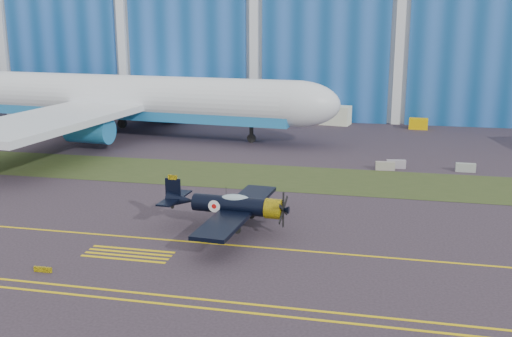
% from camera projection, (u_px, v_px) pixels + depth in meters
% --- Properties ---
extents(ground, '(260.00, 260.00, 0.00)m').
position_uv_depth(ground, '(400.00, 233.00, 44.34)').
color(ground, '#392D38').
rests_on(ground, ground).
extents(grass_median, '(260.00, 10.00, 0.02)m').
position_uv_depth(grass_median, '(398.00, 184.00, 57.61)').
color(grass_median, '#475128').
rests_on(grass_median, ground).
extents(hangar, '(220.00, 45.70, 30.00)m').
position_uv_depth(hangar, '(399.00, 22.00, 108.79)').
color(hangar, silver).
rests_on(hangar, ground).
extents(taxiway_centreline, '(200.00, 0.20, 0.02)m').
position_uv_depth(taxiway_centreline, '(401.00, 259.00, 39.60)').
color(taxiway_centreline, yellow).
rests_on(taxiway_centreline, ground).
extents(edge_line_near, '(80.00, 0.20, 0.02)m').
position_uv_depth(edge_line_near, '(404.00, 329.00, 30.59)').
color(edge_line_near, yellow).
rests_on(edge_line_near, ground).
extents(edge_line_far, '(80.00, 0.20, 0.02)m').
position_uv_depth(edge_line_far, '(404.00, 320.00, 31.54)').
color(edge_line_far, yellow).
rests_on(edge_line_far, ground).
extents(hold_short_ladder, '(6.00, 2.40, 0.02)m').
position_uv_depth(hold_short_ladder, '(128.00, 254.00, 40.39)').
color(hold_short_ladder, yellow).
rests_on(hold_short_ladder, ground).
extents(guard_board_left, '(1.20, 0.15, 0.35)m').
position_uv_depth(guard_board_left, '(43.00, 269.00, 37.49)').
color(guard_board_left, yellow).
rests_on(guard_board_left, ground).
extents(warbird, '(11.72, 13.79, 3.87)m').
position_uv_depth(warbird, '(230.00, 205.00, 44.37)').
color(warbird, black).
rests_on(warbird, ground).
extents(jetliner, '(71.57, 62.47, 23.20)m').
position_uv_depth(jetliner, '(121.00, 49.00, 79.90)').
color(jetliner, white).
rests_on(jetliner, ground).
extents(shipping_container, '(6.90, 3.78, 2.83)m').
position_uv_depth(shipping_container, '(329.00, 115.00, 90.62)').
color(shipping_container, white).
rests_on(shipping_container, ground).
extents(tug, '(2.75, 1.83, 1.54)m').
position_uv_depth(tug, '(418.00, 124.00, 86.63)').
color(tug, '#E5AF02').
rests_on(tug, ground).
extents(cart, '(1.85, 1.12, 1.10)m').
position_uv_depth(cart, '(14.00, 113.00, 98.33)').
color(cart, white).
rests_on(cart, ground).
extents(barrier_a, '(2.06, 0.84, 0.90)m').
position_uv_depth(barrier_a, '(385.00, 166.00, 62.95)').
color(barrier_a, gray).
rests_on(barrier_a, ground).
extents(barrier_b, '(2.06, 0.87, 0.90)m').
position_uv_depth(barrier_b, '(396.00, 164.00, 63.72)').
color(barrier_b, gray).
rests_on(barrier_b, ground).
extents(barrier_c, '(2.01, 0.64, 0.90)m').
position_uv_depth(barrier_c, '(466.00, 168.00, 62.24)').
color(barrier_c, '#939B92').
rests_on(barrier_c, ground).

